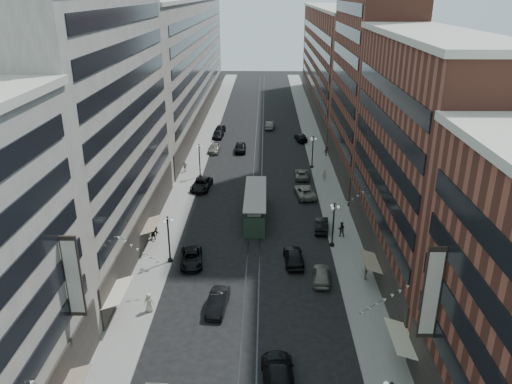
# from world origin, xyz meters

# --- Properties ---
(ground) EXTENTS (220.00, 220.00, 0.00)m
(ground) POSITION_xyz_m (0.00, 60.00, 0.00)
(ground) COLOR black
(ground) RESTS_ON ground
(sidewalk_west) EXTENTS (4.00, 180.00, 0.15)m
(sidewalk_west) POSITION_xyz_m (-11.00, 70.00, 0.07)
(sidewalk_west) COLOR gray
(sidewalk_west) RESTS_ON ground
(sidewalk_east) EXTENTS (4.00, 180.00, 0.15)m
(sidewalk_east) POSITION_xyz_m (11.00, 70.00, 0.07)
(sidewalk_east) COLOR gray
(sidewalk_east) RESTS_ON ground
(rail_west) EXTENTS (0.12, 180.00, 0.02)m
(rail_west) POSITION_xyz_m (-0.70, 70.00, 0.01)
(rail_west) COLOR #2D2D33
(rail_west) RESTS_ON ground
(rail_east) EXTENTS (0.12, 180.00, 0.02)m
(rail_east) POSITION_xyz_m (0.70, 70.00, 0.01)
(rail_east) COLOR #2D2D33
(rail_east) RESTS_ON ground
(building_west_mid) EXTENTS (8.00, 36.00, 28.00)m
(building_west_mid) POSITION_xyz_m (-17.00, 33.00, 14.00)
(building_west_mid) COLOR #A9A296
(building_west_mid) RESTS_ON ground
(building_west_far) EXTENTS (8.00, 90.00, 26.00)m
(building_west_far) POSITION_xyz_m (-17.00, 96.00, 13.00)
(building_west_far) COLOR #A9A296
(building_west_far) RESTS_ON ground
(building_east_mid) EXTENTS (8.00, 30.00, 24.00)m
(building_east_mid) POSITION_xyz_m (17.00, 28.00, 12.00)
(building_east_mid) COLOR brown
(building_east_mid) RESTS_ON ground
(building_east_tower) EXTENTS (8.00, 26.00, 42.00)m
(building_east_tower) POSITION_xyz_m (17.00, 56.00, 21.00)
(building_east_tower) COLOR brown
(building_east_tower) RESTS_ON ground
(building_east_far) EXTENTS (8.00, 72.00, 24.00)m
(building_east_far) POSITION_xyz_m (17.00, 105.00, 12.00)
(building_east_far) COLOR brown
(building_east_far) RESTS_ON ground
(lamppost_sw_far) EXTENTS (1.03, 1.14, 5.52)m
(lamppost_sw_far) POSITION_xyz_m (-9.20, 28.00, 3.10)
(lamppost_sw_far) COLOR black
(lamppost_sw_far) RESTS_ON sidewalk_west
(lamppost_sw_mid) EXTENTS (1.03, 1.14, 5.52)m
(lamppost_sw_mid) POSITION_xyz_m (-9.20, 55.00, 3.10)
(lamppost_sw_mid) COLOR black
(lamppost_sw_mid) RESTS_ON sidewalk_west
(lamppost_se_far) EXTENTS (1.03, 1.14, 5.52)m
(lamppost_se_far) POSITION_xyz_m (9.20, 32.00, 3.10)
(lamppost_se_far) COLOR black
(lamppost_se_far) RESTS_ON sidewalk_east
(lamppost_se_mid) EXTENTS (1.03, 1.14, 5.52)m
(lamppost_se_mid) POSITION_xyz_m (9.20, 60.00, 3.10)
(lamppost_se_mid) COLOR black
(lamppost_se_mid) RESTS_ON sidewalk_east
(streetcar) EXTENTS (2.80, 12.67, 3.51)m
(streetcar) POSITION_xyz_m (0.00, 40.14, 1.62)
(streetcar) COLOR #273D2E
(streetcar) RESTS_ON ground
(car_2) EXTENTS (3.00, 5.37, 1.42)m
(car_2) POSITION_xyz_m (-6.80, 27.82, 0.71)
(car_2) COLOR black
(car_2) RESTS_ON ground
(car_4) EXTENTS (2.20, 4.64, 1.53)m
(car_4) POSITION_xyz_m (7.18, 24.52, 0.77)
(car_4) COLOR slate
(car_4) RESTS_ON ground
(car_5) EXTENTS (2.09, 4.89, 1.57)m
(car_5) POSITION_xyz_m (-3.12, 19.46, 0.78)
(car_5) COLOR black
(car_5) RESTS_ON ground
(car_6) EXTENTS (2.83, 6.26, 1.78)m
(car_6) POSITION_xyz_m (2.38, 9.75, 0.89)
(car_6) COLOR black
(car_6) RESTS_ON ground
(pedestrian_1) EXTENTS (0.94, 0.51, 1.92)m
(pedestrian_1) POSITION_xyz_m (-9.50, 18.74, 1.11)
(pedestrian_1) COLOR beige
(pedestrian_1) RESTS_ON sidewalk_west
(pedestrian_2) EXTENTS (0.85, 0.64, 1.56)m
(pedestrian_2) POSITION_xyz_m (-12.15, 34.24, 0.93)
(pedestrian_2) COLOR black
(pedestrian_2) RESTS_ON sidewalk_west
(pedestrian_4) EXTENTS (0.71, 1.09, 1.71)m
(pedestrian_4) POSITION_xyz_m (11.79, 24.72, 1.01)
(pedestrian_4) COLOR gray
(pedestrian_4) RESTS_ON sidewalk_east
(car_7) EXTENTS (3.20, 5.90, 1.57)m
(car_7) POSITION_xyz_m (-8.39, 50.10, 0.79)
(car_7) COLOR black
(car_7) RESTS_ON ground
(car_8) EXTENTS (2.14, 5.04, 1.45)m
(car_8) POSITION_xyz_m (-8.29, 68.80, 0.72)
(car_8) COLOR slate
(car_8) RESTS_ON ground
(car_9) EXTENTS (2.53, 4.99, 1.63)m
(car_9) POSITION_xyz_m (-8.40, 82.24, 0.81)
(car_9) COLOR black
(car_9) RESTS_ON ground
(car_10) EXTENTS (2.07, 4.72, 1.51)m
(car_10) POSITION_xyz_m (8.40, 36.44, 0.75)
(car_10) COLOR black
(car_10) RESTS_ON ground
(car_11) EXTENTS (2.48, 4.99, 1.36)m
(car_11) POSITION_xyz_m (7.17, 55.28, 0.68)
(car_11) COLOR #68675C
(car_11) RESTS_ON ground
(car_12) EXTENTS (2.67, 5.26, 1.46)m
(car_12) POSITION_xyz_m (8.40, 76.71, 0.73)
(car_12) COLOR black
(car_12) RESTS_ON ground
(car_13) EXTENTS (2.10, 5.06, 1.71)m
(car_13) POSITION_xyz_m (-3.39, 69.11, 0.86)
(car_13) COLOR black
(car_13) RESTS_ON ground
(car_14) EXTENTS (2.12, 5.02, 1.61)m
(car_14) POSITION_xyz_m (2.20, 85.97, 0.81)
(car_14) COLOR #626057
(car_14) RESTS_ON ground
(pedestrian_5) EXTENTS (1.67, 0.72, 1.75)m
(pedestrian_5) POSITION_xyz_m (-12.22, 33.32, 1.02)
(pedestrian_5) COLOR black
(pedestrian_5) RESTS_ON sidewalk_west
(pedestrian_6) EXTENTS (1.13, 0.68, 1.80)m
(pedestrian_6) POSITION_xyz_m (-12.04, 57.55, 1.05)
(pedestrian_6) COLOR #ACA38E
(pedestrian_6) RESTS_ON sidewalk_west
(pedestrian_7) EXTENTS (0.98, 0.60, 1.91)m
(pedestrian_7) POSITION_xyz_m (10.59, 34.54, 1.11)
(pedestrian_7) COLOR black
(pedestrian_7) RESTS_ON sidewalk_east
(pedestrian_8) EXTENTS (0.78, 0.62, 1.88)m
(pedestrian_8) POSITION_xyz_m (10.59, 54.06, 1.09)
(pedestrian_8) COLOR #B5AC96
(pedestrian_8) RESTS_ON sidewalk_east
(pedestrian_9) EXTENTS (1.20, 0.71, 1.74)m
(pedestrian_9) POSITION_xyz_m (12.38, 66.62, 1.02)
(pedestrian_9) COLOR black
(pedestrian_9) RESTS_ON sidewalk_east
(car_extra_0) EXTENTS (2.31, 5.20, 1.74)m
(car_extra_0) POSITION_xyz_m (4.50, 28.11, 0.87)
(car_extra_0) COLOR black
(car_extra_0) RESTS_ON ground
(car_extra_1) EXTENTS (2.35, 5.03, 1.42)m
(car_extra_1) POSITION_xyz_m (-8.40, 78.35, 0.71)
(car_extra_1) COLOR black
(car_extra_1) RESTS_ON ground
(car_extra_2) EXTENTS (3.30, 5.94, 1.57)m
(car_extra_2) POSITION_xyz_m (7.08, 47.48, 0.79)
(car_extra_2) COLOR gray
(car_extra_2) RESTS_ON ground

